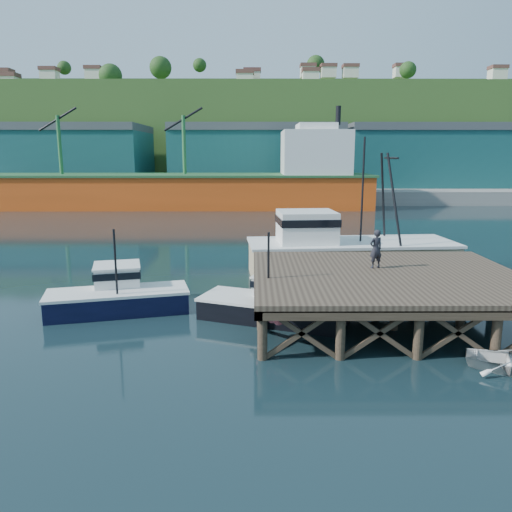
{
  "coord_description": "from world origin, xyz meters",
  "views": [
    {
      "loc": [
        -0.53,
        -21.89,
        7.41
      ],
      "look_at": [
        -0.4,
        2.0,
        2.5
      ],
      "focal_mm": 35.0,
      "sensor_mm": 36.0,
      "label": 1
    }
  ],
  "objects_px": {
    "boat_black": "(275,302)",
    "dockworker": "(376,249)",
    "boat_navy": "(118,294)",
    "trawler": "(346,248)"
  },
  "relations": [
    {
      "from": "boat_black",
      "to": "dockworker",
      "type": "xyz_separation_m",
      "value": [
        4.74,
        1.06,
        2.28
      ]
    },
    {
      "from": "boat_navy",
      "to": "boat_black",
      "type": "height_order",
      "value": "boat_black"
    },
    {
      "from": "boat_black",
      "to": "boat_navy",
      "type": "bearing_deg",
      "value": -167.7
    },
    {
      "from": "boat_navy",
      "to": "trawler",
      "type": "relative_size",
      "value": 0.54
    },
    {
      "from": "trawler",
      "to": "dockworker",
      "type": "relative_size",
      "value": 7.06
    },
    {
      "from": "trawler",
      "to": "dockworker",
      "type": "height_order",
      "value": "trawler"
    },
    {
      "from": "boat_black",
      "to": "dockworker",
      "type": "relative_size",
      "value": 3.91
    },
    {
      "from": "boat_black",
      "to": "trawler",
      "type": "height_order",
      "value": "trawler"
    },
    {
      "from": "boat_navy",
      "to": "dockworker",
      "type": "height_order",
      "value": "boat_navy"
    },
    {
      "from": "boat_navy",
      "to": "boat_black",
      "type": "distance_m",
      "value": 7.6
    }
  ]
}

